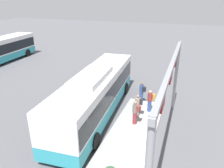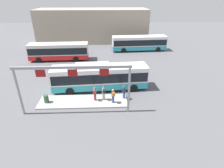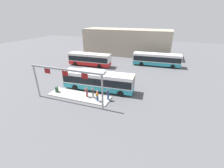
% 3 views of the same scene
% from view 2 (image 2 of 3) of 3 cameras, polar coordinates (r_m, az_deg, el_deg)
% --- Properties ---
extents(ground_plane, '(120.00, 120.00, 0.00)m').
position_cam_2_polar(ground_plane, '(23.66, -3.68, -1.52)').
color(ground_plane, '#56565B').
extents(platform_curb, '(10.00, 2.80, 0.16)m').
position_cam_2_polar(platform_curb, '(21.07, -9.00, -5.41)').
color(platform_curb, '#9E9E99').
rests_on(platform_curb, ground).
extents(bus_main, '(12.03, 3.33, 3.46)m').
position_cam_2_polar(bus_main, '(22.86, -3.83, 2.49)').
color(bus_main, teal).
rests_on(bus_main, ground).
extents(bus_background_left, '(11.49, 3.17, 3.10)m').
position_cam_2_polar(bus_background_left, '(39.87, 8.54, 12.79)').
color(bus_background_left, teal).
rests_on(bus_background_left, ground).
extents(bus_background_right, '(10.61, 2.96, 3.10)m').
position_cam_2_polar(bus_background_right, '(34.87, -16.37, 10.01)').
color(bus_background_right, red).
rests_on(bus_background_right, ground).
extents(person_boarding, '(0.55, 0.60, 1.67)m').
position_cam_2_polar(person_boarding, '(20.90, 3.79, -2.32)').
color(person_boarding, '#334C8C').
rests_on(person_boarding, platform_curb).
extents(person_waiting_near, '(0.42, 0.58, 1.67)m').
position_cam_2_polar(person_waiting_near, '(20.01, 0.36, -3.67)').
color(person_waiting_near, '#334C8C').
rests_on(person_waiting_near, platform_curb).
extents(person_waiting_mid, '(0.41, 0.57, 1.67)m').
position_cam_2_polar(person_waiting_mid, '(20.57, -2.65, -2.78)').
color(person_waiting_mid, gray).
rests_on(person_waiting_mid, platform_curb).
extents(person_waiting_far, '(0.41, 0.57, 1.67)m').
position_cam_2_polar(person_waiting_far, '(20.54, -5.45, -2.94)').
color(person_waiting_far, maroon).
rests_on(person_waiting_far, platform_curb).
extents(platform_sign_gantry, '(11.15, 0.24, 5.20)m').
position_cam_2_polar(platform_sign_gantry, '(17.59, -12.10, 1.48)').
color(platform_sign_gantry, gray).
rests_on(platform_sign_gantry, ground).
extents(station_building, '(26.71, 8.00, 7.80)m').
position_cam_2_polar(station_building, '(47.96, -6.05, 17.84)').
color(station_building, tan).
rests_on(station_building, ground).
extents(trash_bin, '(0.52, 0.52, 0.90)m').
position_cam_2_polar(trash_bin, '(21.56, -19.97, -4.40)').
color(trash_bin, '#2D5133').
rests_on(trash_bin, platform_curb).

